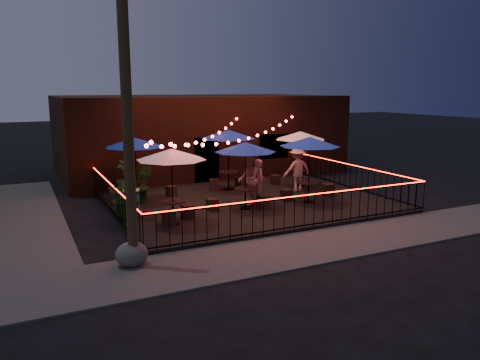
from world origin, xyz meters
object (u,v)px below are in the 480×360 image
(cafe_table_2, at_px, (245,148))
(cafe_table_5, at_px, (300,136))
(cafe_table_3, at_px, (228,135))
(cafe_table_4, at_px, (310,143))
(boulder, at_px, (132,254))
(cafe_table_1, at_px, (135,143))
(cooler, at_px, (130,201))
(cafe_table_0, at_px, (171,155))
(utility_pole, at_px, (127,105))

(cafe_table_2, height_order, cafe_table_5, cafe_table_5)
(cafe_table_3, height_order, cafe_table_4, cafe_table_3)
(cafe_table_5, bearing_deg, cafe_table_4, -116.07)
(cafe_table_4, relative_size, cafe_table_5, 0.94)
(cafe_table_2, relative_size, boulder, 3.36)
(cafe_table_1, height_order, cafe_table_4, cafe_table_4)
(cafe_table_1, bearing_deg, cafe_table_5, -3.27)
(boulder, bearing_deg, cafe_table_1, 75.33)
(cafe_table_5, bearing_deg, cooler, -170.92)
(cafe_table_3, distance_m, boulder, 8.95)
(cafe_table_0, distance_m, cafe_table_1, 3.57)
(cooler, height_order, boulder, cooler)
(cafe_table_1, bearing_deg, cooler, -110.72)
(cafe_table_3, distance_m, cafe_table_4, 3.81)
(cafe_table_1, relative_size, boulder, 3.12)
(cafe_table_3, xyz_separation_m, cooler, (-4.62, -2.00, -1.90))
(cafe_table_1, bearing_deg, cafe_table_3, 5.24)
(cafe_table_2, distance_m, cafe_table_5, 4.55)
(utility_pole, height_order, cooler, utility_pole)
(boulder, bearing_deg, cafe_table_2, 35.16)
(cafe_table_4, relative_size, boulder, 2.91)
(cafe_table_4, bearing_deg, cafe_table_0, -174.17)
(cafe_table_1, bearing_deg, cafe_table_4, -27.41)
(cafe_table_1, xyz_separation_m, boulder, (-1.63, -6.24, -2.03))
(utility_pole, relative_size, cafe_table_2, 2.79)
(cafe_table_3, relative_size, cooler, 3.30)
(cooler, bearing_deg, cafe_table_5, 30.88)
(cafe_table_2, xyz_separation_m, cooler, (-3.82, 1.21, -1.77))
(cafe_table_5, height_order, boulder, cafe_table_5)
(cafe_table_5, xyz_separation_m, boulder, (-8.69, -5.84, -2.02))
(cafe_table_0, distance_m, boulder, 3.87)
(cafe_table_1, distance_m, cooler, 2.50)
(cafe_table_2, xyz_separation_m, cafe_table_4, (2.58, -0.17, 0.08))
(cafe_table_0, relative_size, cafe_table_3, 1.02)
(cafe_table_1, relative_size, cafe_table_3, 0.99)
(cafe_table_0, bearing_deg, cooler, 115.33)
(cafe_table_4, xyz_separation_m, boulder, (-7.42, -3.25, -2.08))
(cafe_table_0, relative_size, cafe_table_5, 1.04)
(cafe_table_3, bearing_deg, cafe_table_1, -174.76)
(cafe_table_4, height_order, boulder, cafe_table_4)
(cafe_table_0, bearing_deg, cafe_table_2, 14.00)
(cafe_table_1, xyz_separation_m, cafe_table_4, (5.78, -3.00, 0.05))
(boulder, bearing_deg, utility_pole, -63.14)
(utility_pole, relative_size, cafe_table_0, 2.91)
(cafe_table_2, relative_size, cafe_table_4, 1.15)
(utility_pole, bearing_deg, cafe_table_5, 34.33)
(cafe_table_5, xyz_separation_m, cooler, (-7.67, -1.23, -1.79))
(cafe_table_3, xyz_separation_m, cafe_table_4, (1.78, -3.37, -0.06))
(utility_pole, relative_size, cafe_table_4, 3.21)
(cafe_table_1, xyz_separation_m, cafe_table_5, (7.05, -0.40, -0.01))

